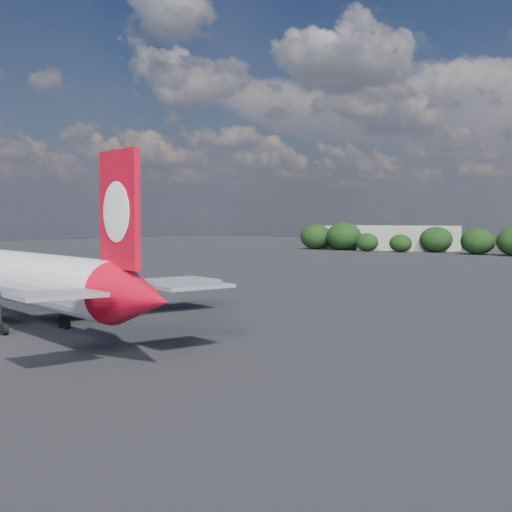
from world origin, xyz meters
The scene contains 3 objects.
ground centered at (0.00, 60.00, 0.00)m, with size 500.00×500.00×0.00m, color black.
qantas_airliner centered at (-13.38, 15.99, 4.67)m, with size 46.54×44.56×15.33m.
terminal_building centered at (-65.00, 192.00, 4.00)m, with size 42.00×16.00×8.00m.
Camera 1 is at (43.07, -23.40, 10.34)m, focal length 50.00 mm.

